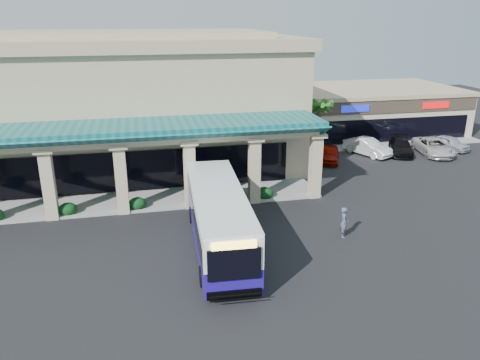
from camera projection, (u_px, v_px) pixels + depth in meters
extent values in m
plane|color=black|center=(251.00, 235.00, 28.17)|extent=(110.00, 110.00, 0.00)
imported|color=#4A5266|center=(344.00, 222.00, 27.70)|extent=(0.64, 0.79, 1.88)
imported|color=#8D0B00|center=(329.00, 154.00, 42.21)|extent=(3.30, 4.52, 1.43)
imported|color=white|center=(367.00, 147.00, 44.19)|extent=(3.48, 5.08, 1.58)
imported|color=black|center=(401.00, 147.00, 44.55)|extent=(3.85, 5.28, 1.42)
imported|color=silver|center=(433.00, 147.00, 44.37)|extent=(3.53, 5.85, 1.52)
imported|color=#B9BBC7|center=(449.00, 143.00, 45.98)|extent=(2.87, 4.34, 1.37)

